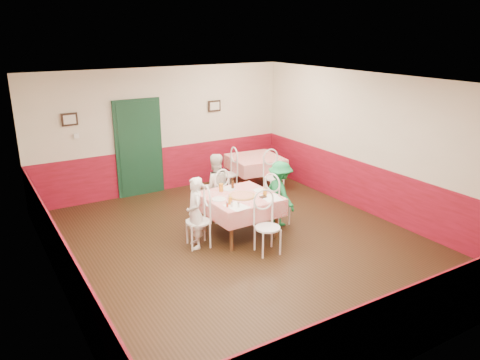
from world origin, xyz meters
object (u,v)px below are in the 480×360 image
chair_near (268,228)px  diner_left (195,213)px  second_table (255,173)px  glass_c (221,187)px  glass_b (265,192)px  chair_left (198,222)px  pizza (242,196)px  diner_far (215,187)px  chair_far (216,198)px  chair_second_a (227,175)px  wallet (263,197)px  beer_bottle (233,184)px  chair_second_b (274,178)px  chair_right (278,203)px  glass_a (230,201)px  main_table (240,216)px  diner_right (280,194)px

chair_near → diner_left: bearing=146.3°
second_table → glass_c: bearing=-137.4°
glass_b → glass_c: glass_c is taller
second_table → chair_left: chair_left is taller
second_table → pizza: size_ratio=2.43×
chair_near → diner_far: (-0.05, 1.75, 0.21)m
chair_left → chair_far: bearing=146.4°
chair_near → glass_c: size_ratio=6.12×
chair_second_a → glass_c: 2.05m
wallet → beer_bottle: bearing=107.1°
chair_far → diner_far: bearing=-100.3°
glass_b → wallet: glass_b is taller
wallet → diner_left: 1.24m
chair_second_b → glass_b: bearing=-123.7°
chair_near → pizza: bearing=99.5°
chair_second_b → glass_c: (-1.84, -0.95, 0.38)m
chair_right → pizza: 0.91m
second_table → beer_bottle: (-1.59, -1.69, 0.48)m
second_table → chair_right: (-0.82, -2.05, 0.08)m
glass_a → wallet: bearing=-0.6°
chair_near → glass_a: bearing=132.8°
beer_bottle → diner_left: (-0.97, -0.40, -0.23)m
chair_right → chair_second_b: size_ratio=1.00×
pizza → diner_far: 0.97m
chair_left → glass_c: 0.87m
main_table → diner_left: bearing=-178.5°
glass_a → glass_b: glass_b is taller
diner_left → diner_right: size_ratio=1.00×
chair_right → diner_left: size_ratio=0.72×
chair_near → wallet: chair_near is taller
glass_b → glass_c: bearing=132.9°
beer_bottle → wallet: beer_bottle is taller
chair_far → glass_b: bearing=98.6°
glass_a → beer_bottle: 0.80m
second_table → chair_left: (-2.52, -2.09, 0.08)m
glass_b → chair_left: bearing=170.5°
chair_left → diner_right: diner_right is taller
chair_left → chair_second_b: size_ratio=1.00×
main_table → pizza: 0.41m
diner_far → chair_left: bearing=61.2°
chair_right → chair_second_b: (0.82, 1.30, 0.00)m
chair_right → diner_left: (-1.75, -0.05, 0.17)m
main_table → diner_far: bearing=91.5°
beer_bottle → wallet: 0.72m
chair_far → glass_a: 1.24m
glass_b → diner_far: size_ratio=0.10×
main_table → glass_b: glass_b is taller
pizza → beer_bottle: (0.07, 0.45, 0.08)m
main_table → chair_far: chair_far is taller
second_table → diner_left: diner_left is taller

